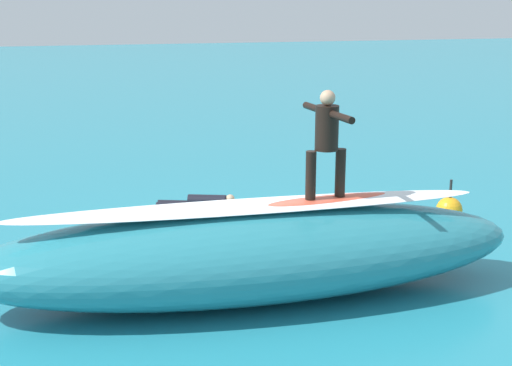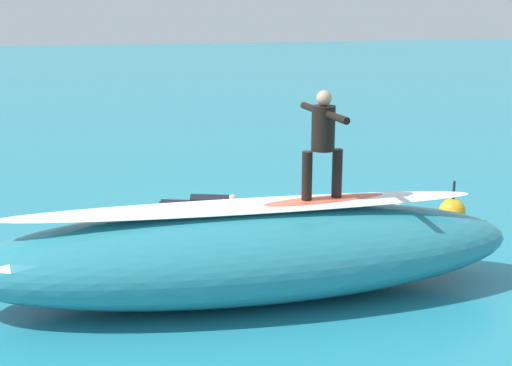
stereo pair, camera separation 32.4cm
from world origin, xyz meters
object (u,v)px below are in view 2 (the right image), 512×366
Objects in this scene: surfer_riding at (323,136)px; surfer_paddling at (204,201)px; buoy_marker at (452,211)px; surfboard_riding at (321,201)px; surfboard_paddling at (210,209)px.

surfer_paddling is at bearing -82.02° from surfer_riding.
surfboard_riding is at bearing 34.46° from buoy_marker.
surfer_riding is 0.99× the size of surfer_paddling.
surfer_paddling is at bearing -180.00° from surfboard_paddling.
surfboard_riding is 4.83m from surfboard_paddling.
surfboard_paddling is (0.94, -4.52, -1.40)m from surfboard_riding.
surfer_riding is 1.82× the size of buoy_marker.
surfer_paddling is (0.12, -0.04, 0.17)m from surfboard_paddling.
surfboard_paddling is at bearing -83.35° from surfboard_riding.
surfboard_paddling is 0.21m from surfer_paddling.
surfer_riding is at bearing 34.46° from buoy_marker.
surfer_paddling is at bearing -23.58° from buoy_marker.
surfer_riding is at bearing -95.13° from surfboard_riding.
buoy_marker reaches higher than surfer_paddling.
surfer_paddling is (1.06, -4.57, -2.23)m from surfer_riding.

